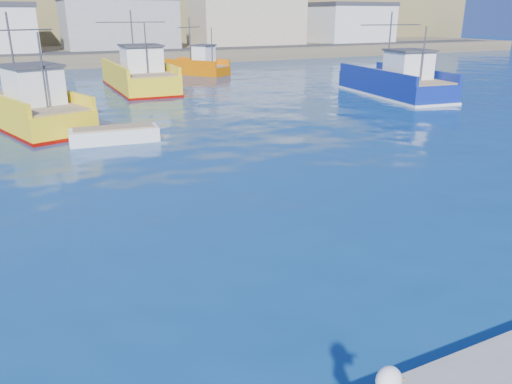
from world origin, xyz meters
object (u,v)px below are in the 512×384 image
(trawler_blue, at_px, (396,83))
(skiff_mid, at_px, (114,136))
(boat_orange, at_px, (198,65))
(skiff_far, at_px, (357,71))
(trawler_yellow_a, at_px, (29,109))
(trawler_yellow_b, at_px, (139,76))

(trawler_blue, bearing_deg, skiff_mid, -166.77)
(boat_orange, bearing_deg, trawler_blue, -67.30)
(trawler_blue, xyz_separation_m, skiff_far, (7.03, 14.23, -0.79))
(skiff_far, bearing_deg, trawler_yellow_a, -158.32)
(skiff_mid, xyz_separation_m, skiff_far, (30.72, 19.80, -0.05))
(trawler_yellow_a, bearing_deg, boat_orange, 48.81)
(trawler_yellow_a, distance_m, skiff_far, 36.96)
(trawler_yellow_a, distance_m, trawler_blue, 27.31)
(trawler_yellow_a, height_order, skiff_mid, trawler_yellow_a)
(trawler_yellow_a, distance_m, skiff_mid, 7.17)
(skiff_mid, bearing_deg, trawler_blue, 13.23)
(trawler_yellow_b, bearing_deg, skiff_far, 2.72)
(trawler_yellow_b, height_order, boat_orange, trawler_yellow_b)
(trawler_blue, relative_size, skiff_far, 3.38)
(boat_orange, relative_size, skiff_far, 2.14)
(trawler_yellow_a, xyz_separation_m, skiff_far, (34.34, 13.65, -0.77))
(trawler_yellow_b, height_order, skiff_far, trawler_yellow_b)
(boat_orange, relative_size, skiff_mid, 1.64)
(trawler_yellow_b, bearing_deg, boat_orange, 44.32)
(trawler_blue, relative_size, boat_orange, 1.58)
(trawler_yellow_a, relative_size, skiff_far, 3.30)
(boat_orange, xyz_separation_m, skiff_mid, (-14.69, -27.07, -0.67))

